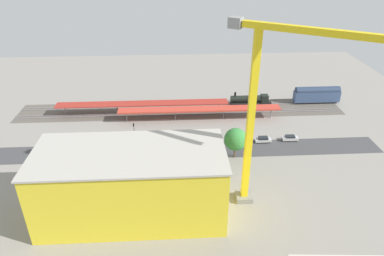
{
  "coord_description": "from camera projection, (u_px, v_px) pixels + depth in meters",
  "views": [
    {
      "loc": [
        2.62,
        88.85,
        52.88
      ],
      "look_at": [
        -2.4,
        1.69,
        5.74
      ],
      "focal_mm": 32.69,
      "sensor_mm": 36.0,
      "label": 1
    }
  ],
  "objects": [
    {
      "name": "ground_plane",
      "position": [
        184.0,
        143.0,
        103.31
      ],
      "size": [
        180.23,
        180.23,
        0.0
      ],
      "primitive_type": "plane",
      "color": "gray",
      "rests_on": "ground"
    },
    {
      "name": "rail_bed",
      "position": [
        181.0,
        110.0,
        123.27
      ],
      "size": [
        112.69,
        14.86,
        0.01
      ],
      "primitive_type": "cube",
      "rotation": [
        0.0,
        0.0,
        0.0
      ],
      "color": "#5B544C",
      "rests_on": "ground"
    },
    {
      "name": "street_asphalt",
      "position": [
        184.0,
        150.0,
        99.49
      ],
      "size": [
        112.67,
        9.39,
        0.01
      ],
      "primitive_type": "cube",
      "rotation": [
        0.0,
        0.0,
        0.0
      ],
      "color": "#424244",
      "rests_on": "ground"
    },
    {
      "name": "track_rails",
      "position": [
        181.0,
        109.0,
        123.19
      ],
      "size": [
        112.64,
        8.43,
        0.12
      ],
      "color": "#9E9EA8",
      "rests_on": "ground"
    },
    {
      "name": "platform_canopy_near",
      "position": [
        200.0,
        109.0,
        114.67
      ],
      "size": [
        53.32,
        4.21,
        4.12
      ],
      "color": "#C63D2D",
      "rests_on": "ground"
    },
    {
      "name": "platform_canopy_far",
      "position": [
        143.0,
        104.0,
        119.08
      ],
      "size": [
        58.44,
        4.69,
        3.84
      ],
      "color": "#A82D23",
      "rests_on": "ground"
    },
    {
      "name": "locomotive",
      "position": [
        251.0,
        100.0,
        126.6
      ],
      "size": [
        14.83,
        2.62,
        4.81
      ],
      "color": "black",
      "rests_on": "ground"
    },
    {
      "name": "passenger_coach",
      "position": [
        317.0,
        94.0,
        127.06
      ],
      "size": [
        16.7,
        2.98,
        6.23
      ],
      "color": "black",
      "rests_on": "ground"
    },
    {
      "name": "parked_car_0",
      "position": [
        290.0,
        138.0,
        104.02
      ],
      "size": [
        4.73,
        1.95,
        1.65
      ],
      "color": "black",
      "rests_on": "ground"
    },
    {
      "name": "parked_car_1",
      "position": [
        263.0,
        140.0,
        103.29
      ],
      "size": [
        4.83,
        1.97,
        1.68
      ],
      "color": "black",
      "rests_on": "ground"
    },
    {
      "name": "parked_car_2",
      "position": [
        234.0,
        141.0,
        102.66
      ],
      "size": [
        4.23,
        2.0,
        1.84
      ],
      "color": "black",
      "rests_on": "ground"
    },
    {
      "name": "parked_car_3",
      "position": [
        205.0,
        141.0,
        102.58
      ],
      "size": [
        4.48,
        1.81,
        1.64
      ],
      "color": "black",
      "rests_on": "ground"
    },
    {
      "name": "parked_car_4",
      "position": [
        178.0,
        142.0,
        101.95
      ],
      "size": [
        4.18,
        1.97,
        1.84
      ],
      "color": "black",
      "rests_on": "ground"
    },
    {
      "name": "parked_car_5",
      "position": [
        151.0,
        143.0,
        101.48
      ],
      "size": [
        4.08,
        1.97,
        1.66
      ],
      "color": "black",
      "rests_on": "ground"
    },
    {
      "name": "construction_building",
      "position": [
        132.0,
        184.0,
        73.31
      ],
      "size": [
        38.46,
        17.01,
        15.23
      ],
      "primitive_type": "cube",
      "rotation": [
        0.0,
        0.0,
        0.0
      ],
      "color": "yellow",
      "rests_on": "ground"
    },
    {
      "name": "construction_roof_slab",
      "position": [
        129.0,
        153.0,
        69.6
      ],
      "size": [
        39.07,
        17.61,
        0.4
      ],
      "primitive_type": "cube",
      "rotation": [
        0.0,
        0.0,
        0.0
      ],
      "color": "#B7B2A8",
      "rests_on": "construction_building"
    },
    {
      "name": "tower_crane",
      "position": [
        265.0,
        106.0,
        68.13
      ],
      "size": [
        26.36,
        17.44,
        40.5
      ],
      "color": "gray",
      "rests_on": "ground"
    },
    {
      "name": "box_truck_0",
      "position": [
        131.0,
        168.0,
        88.68
      ],
      "size": [
        8.87,
        3.09,
        3.65
      ],
      "color": "black",
      "rests_on": "ground"
    },
    {
      "name": "street_tree_0",
      "position": [
        236.0,
        139.0,
        93.96
      ],
      "size": [
        6.19,
        6.19,
        8.65
      ],
      "color": "brown",
      "rests_on": "ground"
    },
    {
      "name": "street_tree_1",
      "position": [
        136.0,
        146.0,
        91.25
      ],
      "size": [
        5.88,
        5.88,
        8.3
      ],
      "color": "brown",
      "rests_on": "ground"
    },
    {
      "name": "street_tree_2",
      "position": [
        101.0,
        148.0,
        91.44
      ],
      "size": [
        4.98,
        4.98,
        7.24
      ],
      "color": "brown",
      "rests_on": "ground"
    },
    {
      "name": "traffic_light",
      "position": [
        134.0,
        130.0,
        101.06
      ],
      "size": [
        0.5,
        0.36,
        6.51
      ],
      "color": "#333333",
      "rests_on": "ground"
    }
  ]
}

